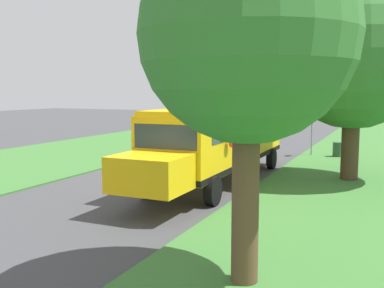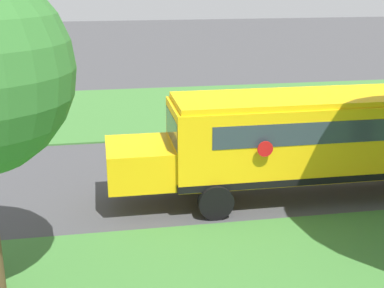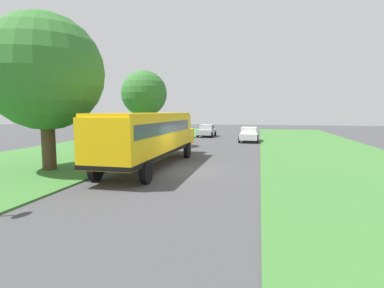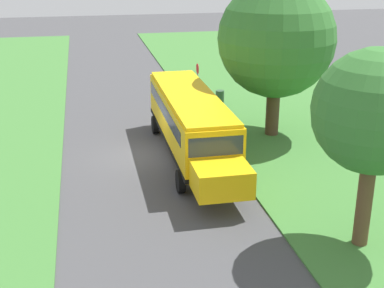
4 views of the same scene
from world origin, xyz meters
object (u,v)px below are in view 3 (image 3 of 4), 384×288
car_white_nearest (249,134)px  oak_tree_beside_bus (44,71)px  car_silver_middle (207,130)px  oak_tree_roadside_mid (145,93)px  school_bus (150,134)px

car_white_nearest → oak_tree_beside_bus: 21.90m
car_white_nearest → car_silver_middle: same height
oak_tree_beside_bus → oak_tree_roadside_mid: size_ratio=1.21×
oak_tree_roadside_mid → school_bus: bearing=-66.7°
car_white_nearest → oak_tree_roadside_mid: 12.27m
school_bus → car_silver_middle: 22.06m
oak_tree_roadside_mid → car_silver_middle: bearing=74.4°
school_bus → car_silver_middle: bearing=91.3°
car_white_nearest → car_silver_middle: 7.88m
car_silver_middle → oak_tree_beside_bus: bearing=-100.3°
oak_tree_beside_bus → car_white_nearest: bearing=62.1°
car_silver_middle → oak_tree_roadside_mid: size_ratio=0.63×
car_silver_middle → car_white_nearest: bearing=-44.7°
oak_tree_beside_bus → oak_tree_roadside_mid: bearing=85.6°
school_bus → oak_tree_roadside_mid: 10.64m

